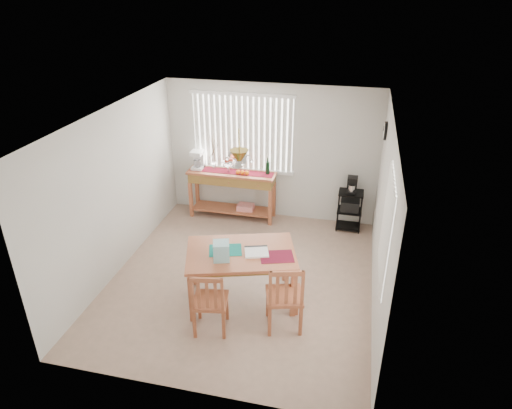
% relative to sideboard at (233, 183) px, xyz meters
% --- Properties ---
extents(ground, '(4.00, 4.50, 0.01)m').
position_rel_sideboard_xyz_m(ground, '(0.70, -1.99, -0.72)').
color(ground, tan).
extents(room_shell, '(4.20, 4.70, 2.70)m').
position_rel_sideboard_xyz_m(room_shell, '(0.70, -1.98, 0.98)').
color(room_shell, silver).
rests_on(room_shell, ground).
extents(sideboard, '(1.69, 0.47, 0.95)m').
position_rel_sideboard_xyz_m(sideboard, '(0.00, 0.00, 0.00)').
color(sideboard, '#B05E3B').
rests_on(sideboard, ground).
extents(sideboard_items, '(1.60, 0.40, 0.73)m').
position_rel_sideboard_xyz_m(sideboard_items, '(-0.29, 0.02, 0.38)').
color(sideboard_items, maroon).
rests_on(sideboard_items, sideboard).
extents(wire_cart, '(0.45, 0.36, 0.76)m').
position_rel_sideboard_xyz_m(wire_cart, '(2.24, 0.01, -0.26)').
color(wire_cart, black).
rests_on(wire_cart, ground).
extents(cart_items, '(0.18, 0.21, 0.31)m').
position_rel_sideboard_xyz_m(cart_items, '(2.24, 0.02, 0.19)').
color(cart_items, black).
rests_on(cart_items, wire_cart).
extents(dining_table, '(1.74, 1.38, 0.81)m').
position_rel_sideboard_xyz_m(dining_table, '(0.82, -2.47, 0.01)').
color(dining_table, '#B05E3B').
rests_on(dining_table, ground).
extents(table_items, '(1.27, 0.58, 0.26)m').
position_rel_sideboard_xyz_m(table_items, '(0.72, -2.64, 0.20)').
color(table_items, '#15796E').
rests_on(table_items, dining_table).
extents(chair_left, '(0.52, 0.52, 0.97)m').
position_rel_sideboard_xyz_m(chair_left, '(0.59, -3.22, -0.24)').
color(chair_left, '#B05E3B').
rests_on(chair_left, ground).
extents(chair_right, '(0.58, 0.58, 1.03)m').
position_rel_sideboard_xyz_m(chair_right, '(1.53, -2.94, -0.21)').
color(chair_right, '#B05E3B').
rests_on(chair_right, ground).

